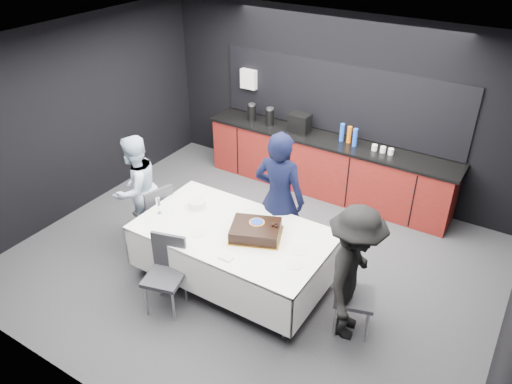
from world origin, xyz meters
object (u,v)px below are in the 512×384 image
plate_stack (197,204)px  chair_left (156,211)px  cake_assembly (256,231)px  person_right (353,274)px  chair_right (348,290)px  champagne_flute (158,202)px  person_left (136,189)px  chair_near (167,268)px  party_table (234,239)px  person_center (279,199)px

plate_stack → chair_left: (-0.66, -0.08, -0.30)m
cake_assembly → person_right: person_right is taller
chair_left → chair_right: same height
champagne_flute → person_left: person_left is taller
person_left → chair_right: bearing=89.4°
champagne_flute → chair_near: 0.88m
party_table → person_left: size_ratio=1.51×
chair_near → person_right: size_ratio=0.57×
party_table → plate_stack: bearing=166.3°
chair_left → chair_right: 2.81m
person_center → person_left: size_ratio=1.19×
chair_near → person_right: 2.10m
party_table → chair_right: (1.48, 0.02, -0.11)m
chair_right → person_center: size_ratio=0.50×
party_table → champagne_flute: champagne_flute is taller
plate_stack → person_left: 1.00m
champagne_flute → person_left: (-0.68, 0.29, -0.17)m
party_table → person_left: 1.67m
plate_stack → chair_right: chair_right is taller
party_table → cake_assembly: cake_assembly is taller
chair_near → person_center: person_center is taller
champagne_flute → person_right: bearing=3.9°
champagne_flute → person_right: 2.53m
chair_left → chair_near: size_ratio=1.00×
person_center → party_table: bearing=66.6°
plate_stack → cake_assembly: bearing=-7.4°
chair_left → chair_right: size_ratio=1.00×
party_table → cake_assembly: (0.28, 0.04, 0.21)m
cake_assembly → champagne_flute: bearing=-169.5°
party_table → chair_near: (-0.43, -0.74, -0.11)m
person_center → plate_stack: bearing=25.2°
chair_left → person_right: bearing=-2.2°
plate_stack → person_center: size_ratio=0.12×
chair_right → plate_stack: bearing=176.1°
chair_near → person_left: (-1.24, 0.84, 0.23)m
chair_left → person_right: 2.87m
party_table → chair_near: bearing=-120.0°
plate_stack → champagne_flute: bearing=-131.6°
chair_right → person_left: (-3.15, 0.08, 0.23)m
plate_stack → champagne_flute: (-0.32, -0.36, 0.11)m
party_table → chair_left: size_ratio=2.51×
party_table → person_center: 0.78m
chair_left → person_center: bearing=21.6°
cake_assembly → chair_near: cake_assembly is taller
cake_assembly → chair_left: cake_assembly is taller
plate_stack → chair_left: bearing=-173.3°
party_table → chair_right: chair_right is taller
party_table → champagne_flute: bearing=-168.7°
cake_assembly → party_table: bearing=-172.2°
chair_near → chair_left: bearing=137.3°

